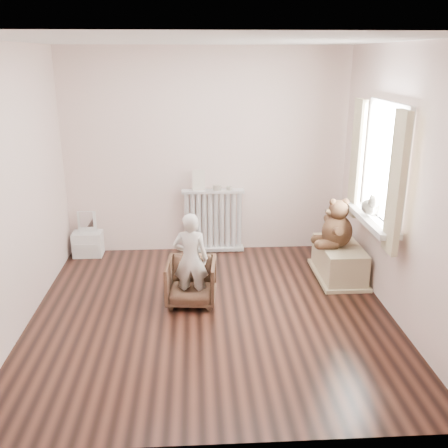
{
  "coord_description": "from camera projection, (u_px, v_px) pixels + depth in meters",
  "views": [
    {
      "loc": [
        -0.14,
        -4.49,
        2.48
      ],
      "look_at": [
        0.15,
        0.45,
        0.8
      ],
      "focal_mm": 40.0,
      "sensor_mm": 36.0,
      "label": 1
    }
  ],
  "objects": [
    {
      "name": "plush_cat",
      "position": [
        370.0,
        206.0,
        5.15
      ],
      "size": [
        0.22,
        0.31,
        0.24
      ],
      "primitive_type": null,
      "rotation": [
        0.0,
        0.0,
        0.15
      ],
      "color": "#6E685B",
      "rests_on": "window_sill"
    },
    {
      "name": "right_wall",
      "position": [
        400.0,
        186.0,
        4.74
      ],
      "size": [
        0.02,
        3.6,
        2.6
      ],
      "primitive_type": "cube",
      "color": "white",
      "rests_on": "ground"
    },
    {
      "name": "radiator",
      "position": [
        213.0,
        224.0,
        6.52
      ],
      "size": [
        0.8,
        0.15,
        0.84
      ],
      "primitive_type": "cube",
      "color": "silver",
      "rests_on": "floor"
    },
    {
      "name": "window",
      "position": [
        386.0,
        164.0,
        4.97
      ],
      "size": [
        0.03,
        0.9,
        1.1
      ],
      "primitive_type": "cube",
      "color": "white",
      "rests_on": "right_wall"
    },
    {
      "name": "ceiling",
      "position": [
        209.0,
        40.0,
        4.22
      ],
      "size": [
        3.6,
        3.6,
        0.01
      ],
      "primitive_type": "cube",
      "color": "white",
      "rests_on": "ground"
    },
    {
      "name": "toy_bench",
      "position": [
        339.0,
        261.0,
        5.83
      ],
      "size": [
        0.45,
        0.85,
        0.4
      ],
      "primitive_type": "cube",
      "color": "#C8BA91",
      "rests_on": "floor"
    },
    {
      "name": "teddy_bear",
      "position": [
        338.0,
        224.0,
        5.65
      ],
      "size": [
        0.45,
        0.35,
        0.56
      ],
      "primitive_type": null,
      "rotation": [
        0.0,
        0.0,
        0.0
      ],
      "color": "#382214",
      "rests_on": "toy_bench"
    },
    {
      "name": "child",
      "position": [
        191.0,
        259.0,
        5.07
      ],
      "size": [
        0.38,
        0.26,
        0.98
      ],
      "primitive_type": "imported",
      "rotation": [
        0.0,
        0.0,
        3.06
      ],
      "color": "beige",
      "rests_on": "armchair"
    },
    {
      "name": "back_wall",
      "position": [
        206.0,
        153.0,
        6.34
      ],
      "size": [
        3.6,
        0.02,
        2.6
      ],
      "primitive_type": "cube",
      "color": "white",
      "rests_on": "ground"
    },
    {
      "name": "curtain_right",
      "position": [
        357.0,
        159.0,
        5.52
      ],
      "size": [
        0.06,
        0.26,
        1.3
      ],
      "primitive_type": "cube",
      "color": "beige",
      "rests_on": "right_wall"
    },
    {
      "name": "curtain_left",
      "position": [
        397.0,
        184.0,
        4.44
      ],
      "size": [
        0.06,
        0.26,
        1.3
      ],
      "primitive_type": "cube",
      "color": "beige",
      "rests_on": "right_wall"
    },
    {
      "name": "toy_vanity",
      "position": [
        87.0,
        235.0,
        6.44
      ],
      "size": [
        0.37,
        0.26,
        0.58
      ],
      "primitive_type": "cube",
      "color": "silver",
      "rests_on": "floor"
    },
    {
      "name": "left_wall",
      "position": [
        13.0,
        192.0,
        4.53
      ],
      "size": [
        0.02,
        3.6,
        2.6
      ],
      "primitive_type": "cube",
      "color": "white",
      "rests_on": "ground"
    },
    {
      "name": "armchair",
      "position": [
        191.0,
        282.0,
        5.21
      ],
      "size": [
        0.55,
        0.56,
        0.47
      ],
      "primitive_type": "imported",
      "rotation": [
        0.0,
        0.0,
        -0.09
      ],
      "color": "#523625",
      "rests_on": "floor"
    },
    {
      "name": "floor",
      "position": [
        212.0,
        313.0,
        5.05
      ],
      "size": [
        3.6,
        3.6,
        0.01
      ],
      "primitive_type": "cube",
      "color": "black",
      "rests_on": "ground"
    },
    {
      "name": "front_wall",
      "position": [
        221.0,
        266.0,
        2.93
      ],
      "size": [
        3.6,
        0.02,
        2.6
      ],
      "primitive_type": "cube",
      "color": "white",
      "rests_on": "ground"
    },
    {
      "name": "window_sill",
      "position": [
        372.0,
        219.0,
        5.15
      ],
      "size": [
        0.22,
        1.1,
        0.06
      ],
      "primitive_type": "cube",
      "color": "silver",
      "rests_on": "right_wall"
    },
    {
      "name": "tin_a",
      "position": [
        217.0,
        188.0,
        6.37
      ],
      "size": [
        0.1,
        0.1,
        0.06
      ],
      "primitive_type": "cylinder",
      "color": "#A59E8C",
      "rests_on": "radiator"
    },
    {
      "name": "tin_b",
      "position": [
        229.0,
        188.0,
        6.38
      ],
      "size": [
        0.08,
        0.08,
        0.04
      ],
      "primitive_type": "cylinder",
      "color": "#A59E8C",
      "rests_on": "radiator"
    },
    {
      "name": "paper_doll",
      "position": [
        199.0,
        180.0,
        6.32
      ],
      "size": [
        0.16,
        0.01,
        0.27
      ],
      "primitive_type": "cube",
      "color": "beige",
      "rests_on": "radiator"
    }
  ]
}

